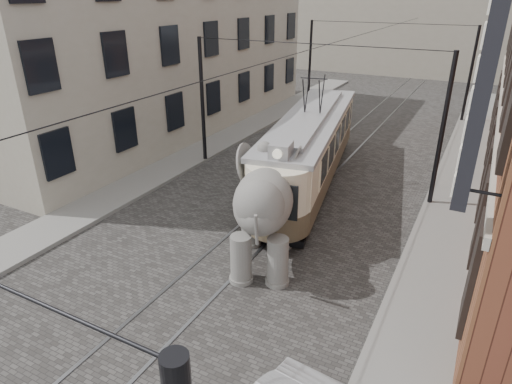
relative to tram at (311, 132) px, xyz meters
The scene contains 9 objects.
ground 6.38m from the tram, 90.25° to the right, with size 120.00×120.00×0.00m, color #43403E.
tram_rails 6.38m from the tram, 90.25° to the right, with size 1.54×80.00×0.02m, color slate, non-canonical shape.
sidewalk_right 8.72m from the tram, 44.84° to the right, with size 2.00×60.00×0.15m, color slate.
sidewalk_left 9.11m from the tram, 137.69° to the right, with size 2.00×60.00×0.15m, color slate.
stucco_building 12.05m from the tram, 159.78° to the left, with size 7.00×24.00×10.00m, color gray.
distant_block 34.38m from the tram, 90.04° to the left, with size 28.00×10.00×14.00m, color gray.
catenary 1.18m from the tram, 103.52° to the right, with size 11.00×30.20×6.00m, color black, non-canonical shape.
tram is the anchor object (origin of this frame).
elephant 6.85m from the tram, 80.69° to the right, with size 3.02×5.47×3.35m, color #65625E, non-canonical shape.
Camera 1 is at (6.50, -11.46, 7.89)m, focal length 31.11 mm.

